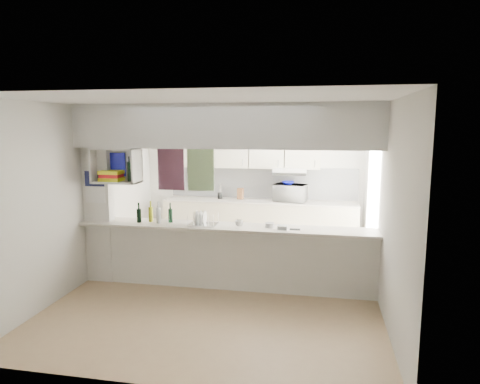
% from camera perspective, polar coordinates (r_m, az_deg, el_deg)
% --- Properties ---
extents(floor, '(4.80, 4.80, 0.00)m').
position_cam_1_polar(floor, '(6.30, -2.03, -12.67)').
color(floor, tan).
rests_on(floor, ground).
extents(ceiling, '(4.80, 4.80, 0.00)m').
position_cam_1_polar(ceiling, '(5.86, -2.17, 11.69)').
color(ceiling, white).
rests_on(ceiling, wall_back).
extents(wall_back, '(4.20, 0.00, 4.20)m').
position_cam_1_polar(wall_back, '(8.28, 1.60, 1.85)').
color(wall_back, silver).
rests_on(wall_back, floor).
extents(wall_left, '(0.00, 4.80, 4.80)m').
position_cam_1_polar(wall_left, '(6.72, -19.82, -0.30)').
color(wall_left, silver).
rests_on(wall_left, floor).
extents(wall_right, '(0.00, 4.80, 4.80)m').
position_cam_1_polar(wall_right, '(5.85, 18.39, -1.53)').
color(wall_right, silver).
rests_on(wall_right, floor).
extents(servery_partition, '(4.20, 0.50, 2.60)m').
position_cam_1_polar(servery_partition, '(5.93, -3.75, 2.55)').
color(servery_partition, silver).
rests_on(servery_partition, floor).
extents(cubby_shelf, '(0.65, 0.35, 0.50)m').
position_cam_1_polar(cubby_shelf, '(6.36, -16.16, 3.11)').
color(cubby_shelf, white).
rests_on(cubby_shelf, bulkhead).
extents(kitchen_run, '(3.60, 0.63, 2.24)m').
position_cam_1_polar(kitchen_run, '(8.07, 2.41, -1.75)').
color(kitchen_run, beige).
rests_on(kitchen_run, floor).
extents(microwave, '(0.64, 0.50, 0.32)m').
position_cam_1_polar(microwave, '(7.96, 6.75, -0.11)').
color(microwave, white).
rests_on(microwave, bench_top).
extents(bowl, '(0.24, 0.24, 0.06)m').
position_cam_1_polar(bowl, '(7.90, 6.43, 1.21)').
color(bowl, '#0E129B').
rests_on(bowl, microwave).
extents(dish_rack, '(0.39, 0.29, 0.21)m').
position_cam_1_polar(dish_rack, '(6.06, -4.95, -3.62)').
color(dish_rack, silver).
rests_on(dish_rack, breakfast_bar).
extents(cup, '(0.11, 0.11, 0.09)m').
position_cam_1_polar(cup, '(5.91, -0.13, -4.17)').
color(cup, white).
rests_on(cup, dish_rack).
extents(wine_bottles, '(0.51, 0.14, 0.32)m').
position_cam_1_polar(wine_bottles, '(6.31, -11.30, -2.98)').
color(wine_bottles, black).
rests_on(wine_bottles, breakfast_bar).
extents(plastic_tubs, '(0.48, 0.21, 0.06)m').
position_cam_1_polar(plastic_tubs, '(5.88, 4.77, -4.56)').
color(plastic_tubs, silver).
rests_on(plastic_tubs, breakfast_bar).
extents(utensil_jar, '(0.09, 0.09, 0.13)m').
position_cam_1_polar(utensil_jar, '(8.19, -2.70, -0.47)').
color(utensil_jar, black).
rests_on(utensil_jar, bench_top).
extents(knife_block, '(0.12, 0.11, 0.21)m').
position_cam_1_polar(knife_block, '(8.13, 0.05, -0.22)').
color(knife_block, brown).
rests_on(knife_block, bench_top).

